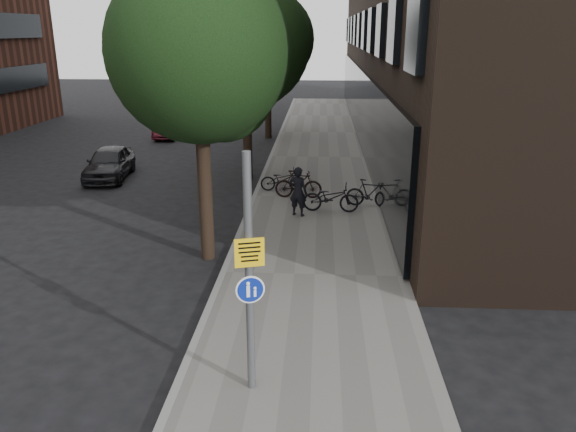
# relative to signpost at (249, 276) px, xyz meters

# --- Properties ---
(ground) EXTENTS (120.00, 120.00, 0.00)m
(ground) POSITION_rel_signpost_xyz_m (0.74, 1.27, -2.14)
(ground) COLOR black
(ground) RESTS_ON ground
(sidewalk) EXTENTS (4.50, 60.00, 0.12)m
(sidewalk) POSITION_rel_signpost_xyz_m (0.99, 11.27, -2.08)
(sidewalk) COLOR #62605B
(sidewalk) RESTS_ON ground
(curb_edge) EXTENTS (0.15, 60.00, 0.13)m
(curb_edge) POSITION_rel_signpost_xyz_m (-1.26, 11.27, -2.07)
(curb_edge) COLOR slate
(curb_edge) RESTS_ON ground
(street_tree_near) EXTENTS (4.40, 4.40, 7.50)m
(street_tree_near) POSITION_rel_signpost_xyz_m (-1.79, 5.91, 2.97)
(street_tree_near) COLOR black
(street_tree_near) RESTS_ON ground
(street_tree_mid) EXTENTS (5.00, 5.00, 7.80)m
(street_tree_mid) POSITION_rel_signpost_xyz_m (-1.79, 14.41, 2.98)
(street_tree_mid) COLOR black
(street_tree_mid) RESTS_ON ground
(street_tree_far) EXTENTS (5.00, 5.00, 7.80)m
(street_tree_far) POSITION_rel_signpost_xyz_m (-1.79, 23.41, 2.98)
(street_tree_far) COLOR black
(street_tree_far) RESTS_ON ground
(signpost) EXTENTS (0.45, 0.15, 4.00)m
(signpost) POSITION_rel_signpost_xyz_m (0.00, 0.00, 0.00)
(signpost) COLOR #595B5E
(signpost) RESTS_ON sidewalk
(pedestrian) EXTENTS (0.68, 0.56, 1.59)m
(pedestrian) POSITION_rel_signpost_xyz_m (0.39, 9.14, -1.22)
(pedestrian) COLOR black
(pedestrian) RESTS_ON sidewalk
(parked_bike_facade_near) EXTENTS (1.85, 0.76, 0.95)m
(parked_bike_facade_near) POSITION_rel_signpost_xyz_m (1.43, 9.61, -1.54)
(parked_bike_facade_near) COLOR black
(parked_bike_facade_near) RESTS_ON sidewalk
(parked_bike_facade_far) EXTENTS (1.64, 0.83, 0.95)m
(parked_bike_facade_far) POSITION_rel_signpost_xyz_m (2.74, 10.19, -1.54)
(parked_bike_facade_far) COLOR black
(parked_bike_facade_far) RESTS_ON sidewalk
(parked_bike_curb_near) EXTENTS (1.63, 0.69, 0.84)m
(parked_bike_curb_near) POSITION_rel_signpost_xyz_m (-0.32, 12.02, -1.60)
(parked_bike_curb_near) COLOR black
(parked_bike_curb_near) RESTS_ON sidewalk
(parked_bike_curb_far) EXTENTS (1.67, 0.53, 0.99)m
(parked_bike_curb_far) POSITION_rel_signpost_xyz_m (0.32, 11.11, -1.52)
(parked_bike_curb_far) COLOR black
(parked_bike_curb_far) RESTS_ON sidewalk
(parked_car_near) EXTENTS (1.91, 3.92, 1.29)m
(parked_car_near) POSITION_rel_signpost_xyz_m (-7.49, 13.90, -1.49)
(parked_car_near) COLOR black
(parked_car_near) RESTS_ON ground
(parked_car_mid) EXTENTS (1.45, 3.52, 1.13)m
(parked_car_mid) POSITION_rel_signpost_xyz_m (-7.51, 23.13, -1.57)
(parked_car_mid) COLOR #541822
(parked_car_mid) RESTS_ON ground
(parked_car_far) EXTENTS (1.84, 4.32, 1.24)m
(parked_car_far) POSITION_rel_signpost_xyz_m (-7.65, 30.62, -1.52)
(parked_car_far) COLOR #191F2E
(parked_car_far) RESTS_ON ground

